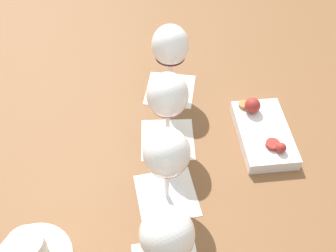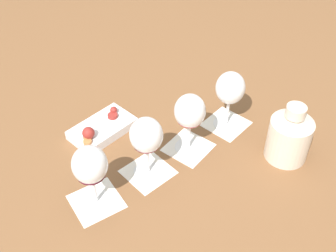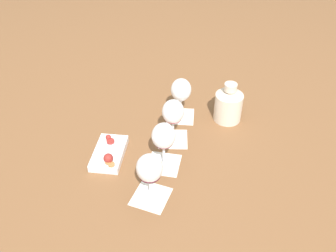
{
  "view_description": "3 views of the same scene",
  "coord_description": "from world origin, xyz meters",
  "px_view_note": "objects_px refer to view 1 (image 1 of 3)",
  "views": [
    {
      "loc": [
        -0.37,
        -0.35,
        0.68
      ],
      "look_at": [
        0.0,
        0.0,
        0.12
      ],
      "focal_mm": 45.0,
      "sensor_mm": 36.0,
      "label": 1
    },
    {
      "loc": [
        -0.04,
        0.77,
        0.81
      ],
      "look_at": [
        0.0,
        0.0,
        0.12
      ],
      "focal_mm": 45.0,
      "sensor_mm": 36.0,
      "label": 2
    },
    {
      "loc": [
        0.54,
        0.8,
        0.89
      ],
      "look_at": [
        0.0,
        0.0,
        0.12
      ],
      "focal_mm": 38.0,
      "sensor_mm": 36.0,
      "label": 3
    }
  ],
  "objects_px": {
    "wine_glass_3": "(170,49)",
    "wine_glass_2": "(168,99)",
    "wine_glass_1": "(167,156)",
    "wine_glass_0": "(167,238)",
    "snack_dish": "(263,132)"
  },
  "relations": [
    {
      "from": "wine_glass_3",
      "to": "wine_glass_2",
      "type": "bearing_deg",
      "value": -138.96
    },
    {
      "from": "wine_glass_3",
      "to": "wine_glass_1",
      "type": "bearing_deg",
      "value": -138.22
    },
    {
      "from": "wine_glass_0",
      "to": "wine_glass_2",
      "type": "height_order",
      "value": "same"
    },
    {
      "from": "wine_glass_1",
      "to": "wine_glass_0",
      "type": "bearing_deg",
      "value": -136.47
    },
    {
      "from": "wine_glass_1",
      "to": "wine_glass_3",
      "type": "bearing_deg",
      "value": 41.78
    },
    {
      "from": "snack_dish",
      "to": "wine_glass_0",
      "type": "bearing_deg",
      "value": -171.07
    },
    {
      "from": "wine_glass_0",
      "to": "snack_dish",
      "type": "height_order",
      "value": "wine_glass_0"
    },
    {
      "from": "wine_glass_2",
      "to": "wine_glass_3",
      "type": "distance_m",
      "value": 0.15
    },
    {
      "from": "wine_glass_2",
      "to": "snack_dish",
      "type": "relative_size",
      "value": 0.86
    },
    {
      "from": "wine_glass_2",
      "to": "snack_dish",
      "type": "bearing_deg",
      "value": -44.8
    },
    {
      "from": "wine_glass_1",
      "to": "snack_dish",
      "type": "distance_m",
      "value": 0.27
    },
    {
      "from": "wine_glass_1",
      "to": "wine_glass_3",
      "type": "height_order",
      "value": "same"
    },
    {
      "from": "wine_glass_0",
      "to": "wine_glass_3",
      "type": "relative_size",
      "value": 1.0
    },
    {
      "from": "wine_glass_0",
      "to": "wine_glass_1",
      "type": "xyz_separation_m",
      "value": [
        0.11,
        0.1,
        -0.0
      ]
    },
    {
      "from": "wine_glass_0",
      "to": "wine_glass_1",
      "type": "relative_size",
      "value": 1.0
    }
  ]
}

